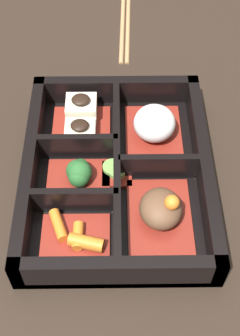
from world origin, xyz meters
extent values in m
plane|color=black|center=(0.00, 0.00, 0.00)|extent=(3.00, 3.00, 0.00)
cube|color=black|center=(0.00, 0.00, 0.01)|extent=(0.28, 0.22, 0.01)
cube|color=black|center=(0.00, -0.10, 0.02)|extent=(0.28, 0.01, 0.05)
cube|color=black|center=(0.00, 0.10, 0.02)|extent=(0.28, 0.01, 0.05)
cube|color=black|center=(-0.13, 0.00, 0.02)|extent=(0.01, 0.22, 0.05)
cube|color=black|center=(0.13, 0.00, 0.02)|extent=(0.01, 0.22, 0.05)
cube|color=black|center=(0.00, 0.00, 0.02)|extent=(0.25, 0.01, 0.05)
cube|color=black|center=(-0.03, -0.05, 0.02)|extent=(0.01, 0.10, 0.05)
cube|color=black|center=(0.05, -0.05, 0.02)|extent=(0.01, 0.10, 0.05)
cube|color=black|center=(0.00, 0.05, 0.02)|extent=(0.01, 0.09, 0.05)
cube|color=maroon|center=(-0.06, 0.05, 0.01)|extent=(0.10, 0.07, 0.01)
ellipsoid|color=silver|center=(-0.06, 0.05, 0.04)|extent=(0.05, 0.05, 0.04)
cube|color=maroon|center=(0.06, 0.05, 0.01)|extent=(0.10, 0.07, 0.01)
ellipsoid|color=brown|center=(0.06, 0.05, 0.03)|extent=(0.05, 0.05, 0.03)
sphere|color=orange|center=(0.07, 0.06, 0.05)|extent=(0.02, 0.02, 0.02)
cube|color=maroon|center=(-0.08, -0.05, 0.01)|extent=(0.07, 0.07, 0.01)
cube|color=beige|center=(-0.10, -0.05, 0.03)|extent=(0.04, 0.04, 0.02)
ellipsoid|color=black|center=(-0.10, -0.05, 0.04)|extent=(0.02, 0.02, 0.01)
cube|color=beige|center=(-0.06, -0.05, 0.02)|extent=(0.04, 0.04, 0.02)
ellipsoid|color=black|center=(-0.06, -0.05, 0.04)|extent=(0.02, 0.02, 0.01)
cube|color=maroon|center=(0.01, -0.05, 0.01)|extent=(0.06, 0.07, 0.01)
sphere|color=#265B28|center=(0.01, -0.04, 0.03)|extent=(0.03, 0.03, 0.03)
sphere|color=#265B28|center=(0.00, -0.04, 0.03)|extent=(0.02, 0.02, 0.02)
sphere|color=#265B28|center=(0.01, -0.05, 0.03)|extent=(0.03, 0.03, 0.03)
sphere|color=#265B28|center=(0.01, -0.04, 0.03)|extent=(0.03, 0.03, 0.03)
cube|color=maroon|center=(0.09, -0.05, 0.01)|extent=(0.06, 0.07, 0.01)
cylinder|color=orange|center=(0.09, -0.04, 0.02)|extent=(0.03, 0.01, 0.01)
cylinder|color=orange|center=(0.08, -0.06, 0.02)|extent=(0.04, 0.02, 0.01)
cylinder|color=orange|center=(0.10, -0.03, 0.02)|extent=(0.02, 0.04, 0.01)
cube|color=maroon|center=(0.00, 0.00, 0.01)|extent=(0.04, 0.04, 0.01)
cylinder|color=#75A84C|center=(-0.01, 0.00, 0.02)|extent=(0.02, 0.02, 0.00)
cylinder|color=#75A84C|center=(-0.01, -0.01, 0.02)|extent=(0.02, 0.02, 0.00)
cylinder|color=#75A84C|center=(0.00, 0.00, 0.02)|extent=(0.02, 0.02, 0.01)
cylinder|color=#A87F51|center=(-0.33, 0.01, 0.00)|extent=(0.22, 0.02, 0.01)
cylinder|color=#A87F51|center=(-0.33, 0.02, 0.00)|extent=(0.22, 0.02, 0.01)
camera|label=1|loc=(0.34, 0.00, 0.46)|focal=50.00mm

